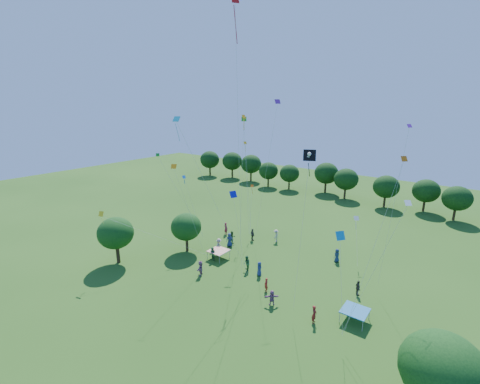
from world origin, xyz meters
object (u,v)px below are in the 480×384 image
near_tree_west (116,233)px  tent_blue (355,311)px  near_tree_north (186,227)px  near_tree_east (443,370)px  pirate_kite (309,160)px  tent_red_stripe (219,251)px  red_high_kite (237,71)px

near_tree_west → tent_blue: 27.70m
near_tree_north → near_tree_east: 30.34m
tent_blue → pirate_kite: pirate_kite is taller
near_tree_east → tent_red_stripe: bearing=160.6°
pirate_kite → tent_blue: bearing=19.6°
near_tree_west → near_tree_north: (4.44, 7.33, -0.46)m
tent_blue → red_high_kite: bearing=-170.5°
tent_blue → red_high_kite: red_high_kite is taller
tent_blue → pirate_kite: (-4.52, -1.61, 13.34)m
tent_blue → near_tree_west: bearing=-166.9°
near_tree_east → tent_red_stripe: near_tree_east is taller
tent_red_stripe → tent_blue: (17.67, -1.95, 0.00)m
tent_red_stripe → pirate_kite: pirate_kite is taller
near_tree_north → red_high_kite: bearing=-15.8°
near_tree_west → near_tree_east: 33.77m
near_tree_west → near_tree_east: bearing=-0.8°
pirate_kite → tent_red_stripe: bearing=164.8°
red_high_kite → near_tree_east: bearing=-14.3°
near_tree_west → tent_blue: size_ratio=2.64×
tent_blue → tent_red_stripe: bearing=173.7°
red_high_kite → tent_red_stripe: bearing=146.7°
near_tree_east → tent_blue: 10.07m
near_tree_north → tent_red_stripe: size_ratio=2.37×
near_tree_east → pirate_kite: bearing=156.0°
red_high_kite → near_tree_north: bearing=164.2°
near_tree_west → pirate_kite: (22.31, 4.65, 10.50)m
pirate_kite → near_tree_west: bearing=-168.2°
tent_blue → pirate_kite: 14.18m
near_tree_west → near_tree_east: size_ratio=0.96×
near_tree_north → tent_blue: size_ratio=2.37×
near_tree_west → near_tree_north: near_tree_west is taller
near_tree_west → pirate_kite: 25.09m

